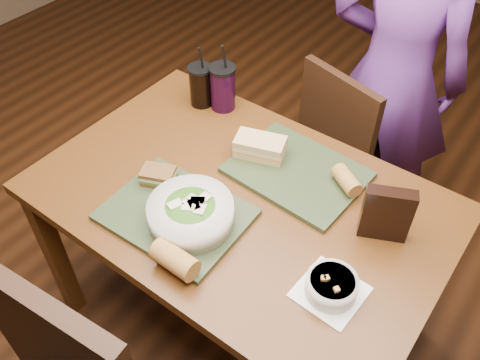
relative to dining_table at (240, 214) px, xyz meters
name	(u,v)px	position (x,y,z in m)	size (l,w,h in m)	color
ground	(240,317)	(0.00, 0.00, -0.66)	(6.00, 6.00, 0.00)	#381C0B
dining_table	(240,214)	(0.00, 0.00, 0.00)	(1.30, 0.85, 0.75)	#4F2C0F
chair_far	(341,144)	(0.02, 0.71, -0.17)	(0.46, 0.47, 0.88)	black
diner	(393,77)	(0.12, 0.87, 0.13)	(0.57, 0.38, 1.57)	#602D7C
tray_near	(176,215)	(-0.10, -0.19, 0.10)	(0.42, 0.32, 0.02)	#2A361D
tray_far	(297,172)	(0.09, 0.19, 0.10)	(0.42, 0.32, 0.02)	#2A361D
salad_bowl	(191,212)	(-0.04, -0.19, 0.15)	(0.25, 0.25, 0.08)	silver
soup_bowl	(331,286)	(0.41, -0.14, 0.12)	(0.18, 0.18, 0.07)	white
sandwich_near	(158,176)	(-0.24, -0.12, 0.13)	(0.12, 0.11, 0.05)	#593819
sandwich_far	(260,147)	(-0.05, 0.18, 0.14)	(0.19, 0.14, 0.07)	tan
baguette_near	(175,260)	(0.03, -0.34, 0.14)	(0.07, 0.07, 0.13)	#AD7533
baguette_far	(347,180)	(0.26, 0.22, 0.14)	(0.05, 0.05, 0.11)	#AD7533
cup_cola	(201,85)	(-0.41, 0.31, 0.17)	(0.09, 0.09, 0.25)	black
cup_berry	(223,87)	(-0.33, 0.34, 0.18)	(0.10, 0.10, 0.27)	black
chip_bag	(386,214)	(0.43, 0.12, 0.18)	(0.14, 0.04, 0.18)	black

